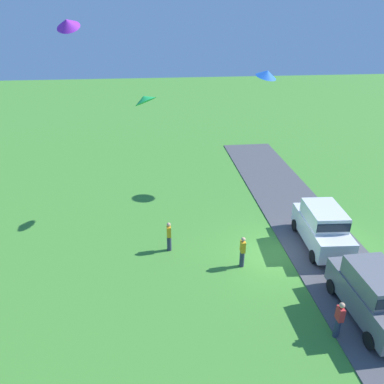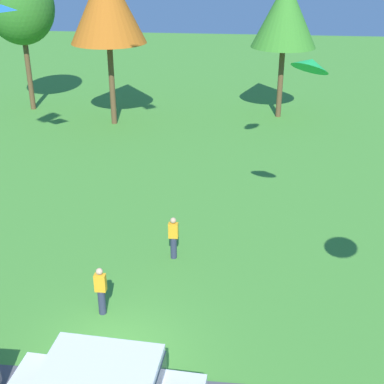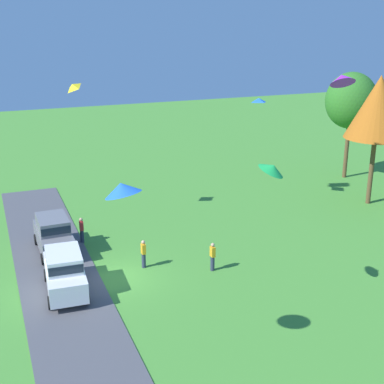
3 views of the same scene
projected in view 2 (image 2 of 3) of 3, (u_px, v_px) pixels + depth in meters
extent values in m
plane|color=#478E33|center=(112.00, 355.00, 15.54)|extent=(120.00, 120.00, 0.00)
cube|color=white|center=(101.00, 378.00, 12.13)|extent=(2.70, 1.92, 0.84)
cube|color=#19232D|center=(101.00, 378.00, 12.13)|extent=(2.75, 1.88, 0.46)
cylinder|color=#2D334C|center=(174.00, 248.00, 20.16)|extent=(0.24, 0.24, 0.88)
cube|color=orange|center=(173.00, 230.00, 19.84)|extent=(0.36, 0.22, 0.60)
sphere|color=tan|center=(173.00, 220.00, 19.66)|extent=(0.22, 0.22, 0.22)
cylinder|color=#2D334C|center=(102.00, 302.00, 17.12)|extent=(0.24, 0.24, 0.88)
cube|color=orange|center=(100.00, 283.00, 16.80)|extent=(0.36, 0.22, 0.60)
sphere|color=tan|center=(99.00, 271.00, 16.62)|extent=(0.22, 0.22, 0.22)
cylinder|color=brown|center=(29.00, 74.00, 37.36)|extent=(0.36, 0.36, 4.95)
ellipsoid|color=#2D7023|center=(20.00, 7.00, 35.45)|extent=(4.46, 4.46, 4.91)
cylinder|color=brown|center=(112.00, 84.00, 34.26)|extent=(0.36, 0.36, 5.21)
cone|color=#B25B19|center=(107.00, 3.00, 32.16)|extent=(4.69, 4.69, 4.69)
cylinder|color=brown|center=(280.00, 83.00, 35.75)|extent=(0.36, 0.36, 4.68)
cone|color=#387F28|center=(285.00, 13.00, 33.86)|extent=(4.22, 4.22, 4.22)
pyramid|color=blue|center=(1.00, 8.00, 24.44)|extent=(1.14, 1.05, 0.36)
cone|color=green|center=(311.00, 64.00, 17.69)|extent=(1.82, 1.82, 0.87)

